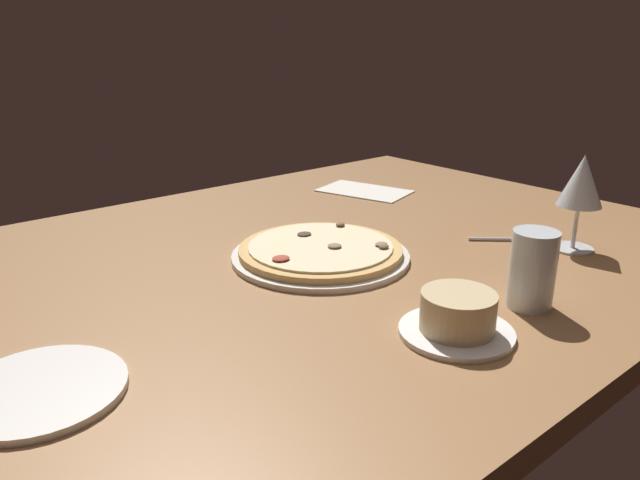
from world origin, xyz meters
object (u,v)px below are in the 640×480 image
wine_glass_far (581,184)px  water_glass (532,274)px  paper_menu (364,191)px  pizza_main (321,252)px  ramekin_on_saucer (457,317)px  side_plate (40,390)px  spoon (512,239)px

wine_glass_far → water_glass: (28.17, 8.32, -7.48)cm
wine_glass_far → paper_menu: bearing=-90.1°
wine_glass_far → pizza_main: bearing=-34.3°
pizza_main → ramekin_on_saucer: size_ratio=2.05×
wine_glass_far → side_plate: 92.60cm
ramekin_on_saucer → spoon: size_ratio=1.56×
pizza_main → water_glass: water_glass is taller
ramekin_on_saucer → paper_menu: bearing=-124.9°
side_plate → paper_menu: size_ratio=0.88×
ramekin_on_saucer → spoon: ramekin_on_saucer is taller
wine_glass_far → water_glass: 30.31cm
ramekin_on_saucer → water_glass: (-15.43, 1.24, 2.43)cm
side_plate → water_glass: bearing=160.0°
water_glass → spoon: (-23.65, -18.21, -4.61)cm
water_glass → paper_menu: 70.10cm
pizza_main → spoon: (-34.47, 16.69, -0.77)cm
ramekin_on_saucer → water_glass: 15.67cm
wine_glass_far → water_glass: size_ratio=1.53×
ramekin_on_saucer → spoon: (-39.09, -16.97, -2.18)cm
paper_menu → spoon: size_ratio=2.21×
paper_menu → pizza_main: bearing=19.5°
water_glass → paper_menu: water_glass is taller
ramekin_on_saucer → water_glass: water_glass is taller
ramekin_on_saucer → side_plate: bearing=-24.6°
pizza_main → side_plate: bearing=13.2°
pizza_main → paper_menu: bearing=-143.4°
water_glass → wine_glass_far: bearing=-163.5°
wine_glass_far → spoon: 16.26cm
ramekin_on_saucer → paper_menu: (-43.72, -62.71, -2.49)cm
side_plate → spoon: 86.27cm
paper_menu → spoon: (4.63, 45.74, 0.30)cm
pizza_main → ramekin_on_saucer: (4.62, 33.66, 1.41)cm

